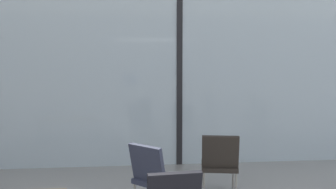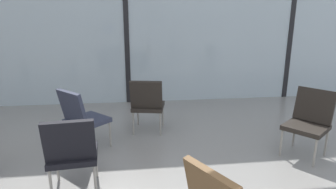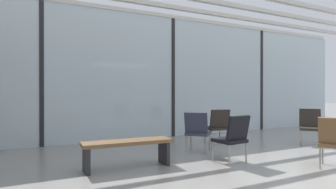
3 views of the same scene
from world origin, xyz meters
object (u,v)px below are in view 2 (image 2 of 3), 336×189
lounge_chair_1 (309,119)px  lounge_chair_4 (81,116)px  lounge_chair_3 (147,102)px  lounge_chair_6 (72,150)px  parked_airplane (160,8)px

lounge_chair_1 → lounge_chair_4: bearing=-137.7°
lounge_chair_3 → lounge_chair_6: 1.77m
lounge_chair_1 → lounge_chair_4: (-2.98, 0.48, 0.00)m
lounge_chair_3 → lounge_chair_4: 1.05m
parked_airplane → lounge_chair_6: 8.75m
lounge_chair_3 → parked_airplane: bearing=-86.3°
lounge_chair_1 → lounge_chair_6: size_ratio=1.00×
lounge_chair_4 → lounge_chair_6: size_ratio=1.00×
lounge_chair_1 → lounge_chair_4: 3.01m
lounge_chair_1 → lounge_chair_3: size_ratio=1.00×
lounge_chair_4 → lounge_chair_6: (0.08, -1.05, 0.00)m
parked_airplane → lounge_chair_6: (-1.70, -8.45, -1.54)m
lounge_chair_1 → lounge_chair_4: same height
lounge_chair_6 → lounge_chair_4: bearing=-91.2°
parked_airplane → lounge_chair_3: (-0.86, -6.89, -1.54)m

